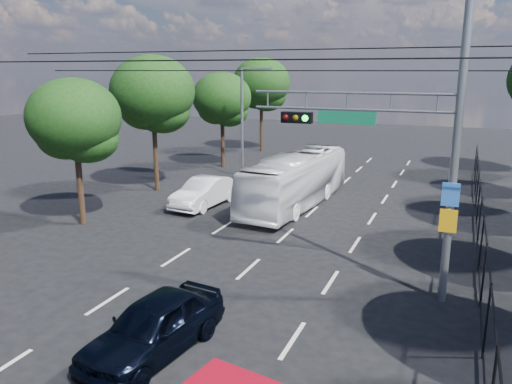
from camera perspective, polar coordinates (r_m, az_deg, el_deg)
The scene contains 12 objects.
lane_markings at distance 23.35m, azimuth 5.01°, elevation -3.52°, with size 6.12×38.00×0.01m.
signal_mast at distance 15.44m, azimuth 17.51°, elevation 6.89°, with size 6.43×0.39×9.50m.
streetlight_left at distance 32.18m, azimuth -1.33°, elevation 8.45°, with size 2.09×0.22×7.08m.
utility_wires at distance 17.44m, azimuth 0.18°, elevation 14.79°, with size 22.00×5.04×0.74m.
fence_right at distance 20.36m, azimuth 24.30°, elevation -4.31°, with size 0.06×34.03×2.00m.
tree_left_b at distance 23.57m, azimuth -19.92°, elevation 7.26°, with size 4.08×4.08×6.63m.
tree_left_c at distance 29.38m, azimuth -11.66°, elevation 10.51°, with size 4.80×4.80×7.80m.
tree_left_d at distance 36.14m, azimuth -3.87°, elevation 10.24°, with size 4.20×4.20×6.83m.
tree_left_e at distance 43.48m, azimuth 0.66°, elevation 11.93°, with size 4.92×4.92×7.99m.
navy_hatchback at distance 13.07m, azimuth -11.58°, elevation -14.78°, with size 1.74×4.31×1.47m, color black.
white_bus at distance 25.94m, azimuth 4.57°, elevation 1.36°, with size 2.30×9.83×2.74m, color white.
white_van at distance 26.06m, azimuth -5.93°, elevation -0.02°, with size 1.58×4.52×1.49m, color silver.
Camera 1 is at (6.64, -7.29, 6.92)m, focal length 35.00 mm.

